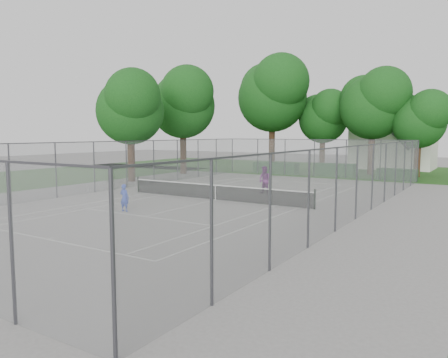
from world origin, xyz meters
The scene contains 18 objects.
ground centered at (0.00, 0.00, 0.00)m, with size 120.00×120.00×0.00m, color slate.
grass_far centered at (0.00, 26.00, 0.00)m, with size 60.00×20.00×0.00m, color #1D4914.
grass_left centered at (-22.00, 0.00, 0.00)m, with size 16.00×40.00×0.00m, color #1D4914.
court_markings centered at (0.00, 0.00, 0.01)m, with size 11.03×23.83×0.01m.
tennis_net centered at (0.00, 0.00, 0.51)m, with size 12.87×0.10×1.10m.
perimeter_fence centered at (0.00, 0.00, 1.81)m, with size 18.08×34.08×3.52m.
tree_far_left centered at (-6.80, 22.03, 8.64)m, with size 8.75×7.99×12.57m.
tree_far_midleft centered at (-2.03, 25.07, 6.10)m, with size 6.18×5.64×8.88m.
tree_far_midright centered at (4.05, 22.08, 7.13)m, with size 7.22×6.59×10.38m.
tree_far_right centered at (8.33, 21.77, 5.51)m, with size 5.59×5.10×8.04m.
tree_side_back centered at (-12.31, 12.94, 7.31)m, with size 7.40×6.76×10.64m.
tree_side_front centered at (-11.69, 4.87, 6.41)m, with size 6.50×5.93×9.34m.
hedge_left centered at (-4.45, 18.05, 0.57)m, with size 4.53×1.36×1.13m, color #144017.
hedge_mid centered at (1.48, 18.52, 0.61)m, with size 3.86×1.10×1.21m, color #144017.
hedge_right centered at (7.25, 17.90, 0.49)m, with size 3.29×1.21×0.99m, color #144017.
house centered at (4.29, 31.30, 4.38)m, with size 8.74×6.77×10.88m.
girl_player centered at (-1.85, -5.87, 0.72)m, with size 0.53×0.35×1.45m, color #3046B7.
woman_player centered at (1.41, 3.91, 0.94)m, with size 0.91×0.71×1.87m, color #67236B.
Camera 1 is at (14.56, -22.24, 4.08)m, focal length 35.00 mm.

